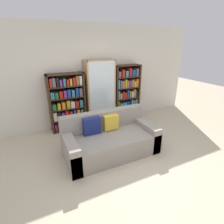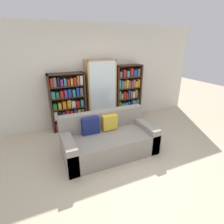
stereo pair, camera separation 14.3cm
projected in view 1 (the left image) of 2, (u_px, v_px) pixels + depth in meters
name	position (u px, v px, depth m)	size (l,w,h in m)	color
ground_plane	(134.00, 164.00, 3.41)	(16.00, 16.00, 0.00)	beige
wall_back	(91.00, 76.00, 4.84)	(6.55, 0.06, 2.70)	silver
couch	(110.00, 140.00, 3.69)	(1.91, 0.93, 0.84)	gray
bookshelf_left	(67.00, 103.00, 4.58)	(0.92, 0.32, 1.51)	#3D2314
display_cabinet	(100.00, 93.00, 4.88)	(0.80, 0.36, 1.80)	tan
bookshelf_right	(126.00, 93.00, 5.29)	(0.80, 0.32, 1.63)	#3D2314
wine_bottle	(134.00, 124.00, 4.78)	(0.08, 0.08, 0.34)	#143819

